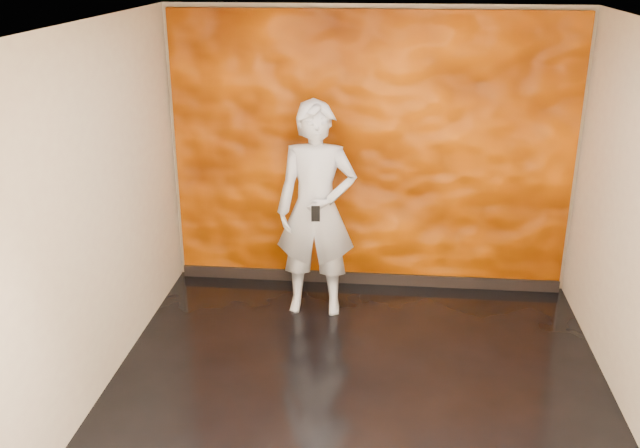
% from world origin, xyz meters
% --- Properties ---
extents(room, '(4.02, 4.02, 2.81)m').
position_xyz_m(room, '(0.00, 0.00, 1.40)').
color(room, black).
rests_on(room, ground).
extents(feature_wall, '(3.90, 0.06, 2.75)m').
position_xyz_m(feature_wall, '(0.00, 1.96, 1.38)').
color(feature_wall, '#EC6300').
rests_on(feature_wall, ground).
extents(baseboard, '(3.90, 0.04, 0.12)m').
position_xyz_m(baseboard, '(0.00, 1.92, 0.06)').
color(baseboard, black).
rests_on(baseboard, ground).
extents(man, '(0.75, 0.50, 2.03)m').
position_xyz_m(man, '(-0.47, 1.32, 1.02)').
color(man, '#A6AAB6').
rests_on(man, ground).
extents(phone, '(0.08, 0.02, 0.14)m').
position_xyz_m(phone, '(-0.44, 1.01, 1.10)').
color(phone, black).
rests_on(phone, man).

